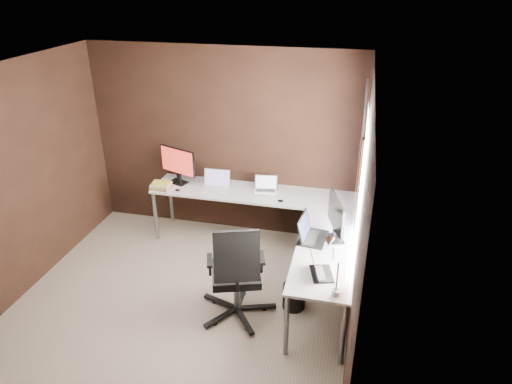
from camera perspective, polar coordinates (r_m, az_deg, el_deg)
room at (r=4.44m, az=-6.27°, el=-1.41°), size 3.60×3.60×2.50m
desk at (r=5.43m, az=2.36°, el=-2.95°), size 2.65×2.25×0.73m
drawer_pedestal at (r=5.66m, az=8.38°, el=-6.39°), size 0.42×0.50×0.60m
monitor_left at (r=6.12m, az=-9.76°, el=3.53°), size 0.54×0.25×0.49m
monitor_right at (r=4.81m, az=9.99°, el=-3.04°), size 0.22×0.57×0.48m
laptop_white at (r=5.99m, az=-5.03°, el=0.96°), size 0.35×0.26×0.23m
laptop_silver at (r=5.87m, az=1.22°, el=0.48°), size 0.33×0.25×0.20m
laptop_black_big at (r=4.90m, az=6.74°, el=-5.18°), size 0.32×0.42×0.26m
laptop_black_small at (r=4.37m, az=7.87°, el=-9.72°), size 0.27×0.32×0.19m
book_stack at (r=6.09m, az=-11.78°, el=0.81°), size 0.27×0.23×0.08m
mouse_left at (r=5.98m, az=-9.76°, el=0.24°), size 0.08×0.06×0.03m
mouse_corner at (r=5.62m, az=3.10°, el=-1.12°), size 0.09×0.07×0.03m
desk_lamp at (r=4.03m, az=9.42°, el=-8.21°), size 0.18×0.21×0.54m
office_chair at (r=4.83m, az=-2.44°, el=-12.04°), size 0.63×0.67×1.13m
wastebasket at (r=5.06m, az=4.75°, el=-12.84°), size 0.30×0.30×0.28m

